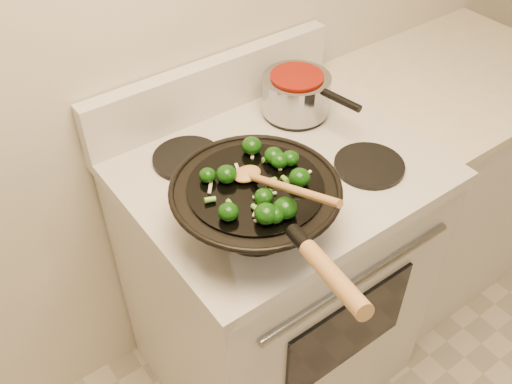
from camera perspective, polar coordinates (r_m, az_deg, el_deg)
stove at (r=1.79m, az=1.74°, el=-8.26°), size 0.78×0.67×1.08m
counter_unit at (r=2.23m, az=17.01°, el=1.27°), size 0.80×0.62×0.91m
wok at (r=1.25m, az=0.04°, el=-1.23°), size 0.38×0.61×0.23m
stirfry at (r=1.20m, az=0.81°, el=0.91°), size 0.25×0.25×0.04m
wooden_spoon at (r=1.17m, az=1.50°, el=1.00°), size 0.07×0.29×0.12m
saucepan at (r=1.62m, az=4.08°, el=9.83°), size 0.19×0.31×0.11m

